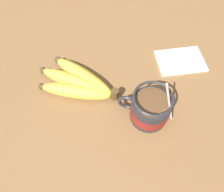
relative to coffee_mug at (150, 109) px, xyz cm
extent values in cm
cube|color=brown|center=(6.71, -2.54, -5.70)|extent=(133.49, 133.49, 3.84)
cylinder|color=#28282D|center=(-0.11, 0.00, -0.30)|extent=(9.31, 9.31, 6.95)
cylinder|color=maroon|center=(-0.11, 0.00, -0.68)|extent=(9.51, 9.51, 3.09)
torus|color=#28282D|center=(5.39, 0.00, 0.65)|extent=(5.14, 0.90, 5.14)
cylinder|color=brown|center=(-0.11, 0.00, 3.28)|extent=(8.11, 8.11, 0.40)
torus|color=#28282D|center=(-0.11, 0.00, 5.07)|extent=(9.31, 9.31, 0.60)
cylinder|color=silver|center=(-3.73, 0.00, 4.42)|extent=(4.45, 0.50, 13.52)
ellipsoid|color=silver|center=(-1.74, 0.00, -2.27)|extent=(3.00, 2.00, 0.80)
cylinder|color=#4C381E|center=(9.22, -2.27, -0.90)|extent=(2.00, 2.00, 3.00)
ellipsoid|color=gold|center=(19.11, -6.45, -1.68)|extent=(19.57, 11.45, 4.20)
sphere|color=#4C381E|center=(28.08, -10.25, -1.68)|extent=(1.89, 1.89, 1.89)
ellipsoid|color=gold|center=(20.45, -4.04, -1.73)|extent=(21.11, 7.26, 4.09)
sphere|color=#4C381E|center=(30.68, -5.65, -1.73)|extent=(1.84, 1.84, 1.84)
ellipsoid|color=gold|center=(19.54, -1.36, -1.80)|extent=(18.98, 5.58, 3.96)
sphere|color=#4C381E|center=(28.85, -0.54, -1.80)|extent=(1.78, 1.78, 1.78)
cube|color=white|center=(-6.45, -20.32, -3.47)|extent=(16.43, 14.23, 0.60)
camera|label=1|loc=(2.54, 26.34, 46.19)|focal=35.00mm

